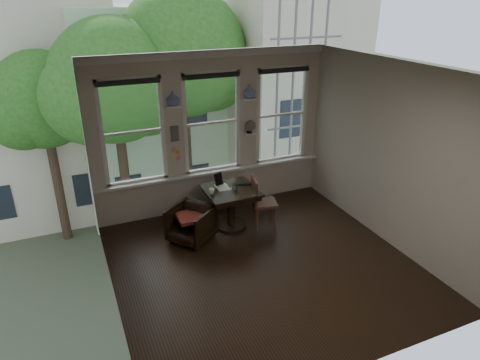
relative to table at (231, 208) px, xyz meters
name	(u,v)px	position (x,y,z in m)	size (l,w,h in m)	color
ground	(263,264)	(0.01, -1.28, -0.38)	(4.50, 4.50, 0.00)	black
ceiling	(268,70)	(0.01, -1.28, 2.62)	(4.50, 4.50, 0.00)	silver
wall_back	(212,133)	(0.01, 0.97, 1.12)	(4.50, 4.50, 0.00)	beige
wall_front	(366,259)	(0.01, -3.53, 1.12)	(4.50, 4.50, 0.00)	beige
wall_left	(103,205)	(-2.24, -1.28, 1.12)	(4.50, 4.50, 0.00)	beige
wall_right	(389,155)	(2.26, -1.28, 1.12)	(4.50, 4.50, 0.00)	beige
window_left	(133,132)	(-1.44, 0.97, 1.32)	(1.10, 0.12, 1.90)	white
window_center	(211,123)	(0.01, 0.97, 1.32)	(1.10, 0.12, 1.90)	white
window_right	(280,114)	(1.46, 0.97, 1.32)	(1.10, 0.12, 1.90)	white
shelf_left	(173,106)	(-0.71, 0.87, 1.73)	(0.26, 0.16, 0.03)	white
shelf_right	(249,99)	(0.74, 0.87, 1.73)	(0.26, 0.16, 0.03)	white
intercom	(175,133)	(-0.71, 0.90, 1.23)	(0.14, 0.06, 0.28)	#59544F
sticky_notes	(176,152)	(-0.71, 0.90, 0.88)	(0.16, 0.01, 0.24)	pink
desk_fan	(249,129)	(0.74, 0.85, 1.16)	(0.20, 0.20, 0.24)	#59544F
vase_left	(173,98)	(-0.71, 0.87, 1.86)	(0.24, 0.24, 0.25)	silver
vase_right	(249,91)	(0.74, 0.87, 1.86)	(0.24, 0.24, 0.25)	silver
table	(231,208)	(0.00, 0.00, 0.00)	(0.90, 0.90, 0.75)	black
armchair_left	(191,224)	(-0.80, -0.16, -0.06)	(0.67, 0.69, 0.63)	black
cushion_red	(191,217)	(-0.80, -0.16, 0.08)	(0.45, 0.45, 0.06)	maroon
side_chair_right	(264,202)	(0.58, -0.17, 0.09)	(0.42, 0.42, 0.92)	#462819
laptop	(244,184)	(0.28, 0.08, 0.39)	(0.29, 0.19, 0.02)	black
mug	(212,191)	(-0.37, -0.04, 0.42)	(0.10, 0.10, 0.09)	white
drinking_glass	(235,188)	(0.05, -0.07, 0.42)	(0.12, 0.12, 0.09)	white
tablet	(219,179)	(-0.13, 0.27, 0.48)	(0.16, 0.02, 0.22)	black
papers	(222,187)	(-0.10, 0.13, 0.38)	(0.22, 0.30, 0.00)	silver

